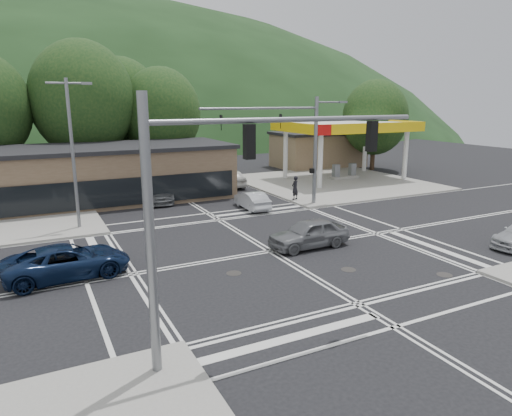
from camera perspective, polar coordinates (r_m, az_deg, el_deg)
name	(u,v)px	position (r m, az deg, el deg)	size (l,w,h in m)	color
ground	(270,251)	(24.12, 1.82, -5.42)	(120.00, 120.00, 0.00)	black
sidewalk_ne	(333,182)	(44.27, 9.65, 3.19)	(16.00, 16.00, 0.15)	gray
gas_station_canopy	(346,129)	(45.67, 11.20, 9.72)	(12.32, 8.34, 5.75)	silver
convenience_store	(318,150)	(54.96, 7.77, 7.14)	(10.00, 6.00, 3.80)	#846B4F
commercial_row	(73,177)	(37.60, -21.96, 3.59)	(24.00, 8.00, 4.00)	brown
hill_north	(79,135)	(110.85, -21.24, 8.48)	(252.00, 126.00, 140.00)	#1A3417
tree_n_b	(83,99)	(44.31, -20.85, 12.57)	(9.00, 9.00, 12.98)	#382619
tree_n_c	(161,113)	(45.64, -11.80, 11.51)	(7.60, 7.60, 10.87)	#382619
tree_n_e	(121,106)	(48.86, -16.57, 12.12)	(8.40, 8.40, 11.98)	#382619
tree_ne	(375,118)	(53.17, 14.64, 10.89)	(7.20, 7.20, 9.99)	#382619
streetlight_nw	(73,147)	(29.27, -21.88, 7.10)	(2.50, 0.25, 9.00)	slate
signal_mast_ne	(301,138)	(33.53, 5.67, 8.71)	(11.65, 0.30, 8.00)	slate
signal_mast_sw	(212,196)	(12.96, -5.57, 1.49)	(9.14, 0.28, 8.00)	slate
car_blue_west	(67,262)	(22.11, -22.50, -6.20)	(2.48, 5.38, 1.50)	#0D1C3A
car_grey_center	(309,233)	(24.72, 6.62, -3.17)	(1.81, 4.51, 1.54)	slate
car_queue_a	(252,200)	(33.14, -0.50, 0.97)	(1.37, 3.92, 1.29)	silver
car_queue_b	(230,178)	(41.87, -3.23, 3.82)	(1.94, 4.82, 1.64)	silver
car_northbound	(157,192)	(36.50, -12.33, 2.00)	(2.13, 5.24, 1.52)	slate
pedestrian	(295,188)	(35.72, 4.89, 2.53)	(0.67, 0.44, 1.84)	black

